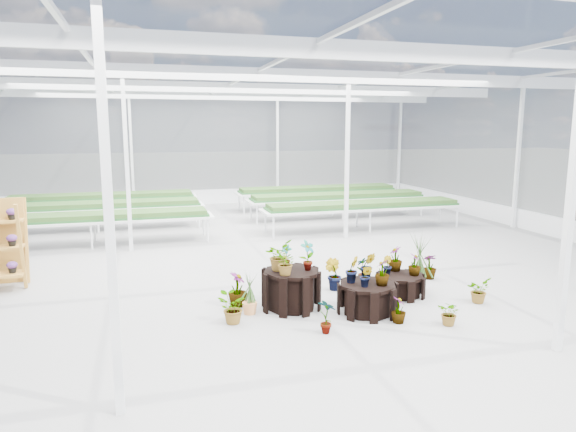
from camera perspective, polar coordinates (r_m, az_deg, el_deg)
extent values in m
plane|color=gray|center=(10.48, -0.56, -7.82)|extent=(24.00, 24.00, 0.00)
cylinder|color=black|center=(9.16, 0.35, -8.15)|extent=(1.23, 1.23, 0.70)
cylinder|color=black|center=(9.06, 8.83, -9.03)|extent=(1.20, 1.20, 0.53)
cylinder|color=black|center=(10.10, 12.35, -7.52)|extent=(0.94, 0.94, 0.41)
imported|color=#2B491D|center=(9.02, -1.08, -4.39)|extent=(0.62, 0.63, 0.53)
imported|color=#2B491D|center=(9.01, 2.18, -4.38)|extent=(0.34, 0.29, 0.54)
imported|color=#2B491D|center=(9.28, -0.17, -4.41)|extent=(0.25, 0.24, 0.39)
imported|color=#2B491D|center=(8.71, -0.25, -5.27)|extent=(0.38, 0.42, 0.42)
imported|color=#2B491D|center=(8.95, 7.13, -5.88)|extent=(0.33, 0.33, 0.47)
imported|color=#2B491D|center=(8.87, 10.43, -6.20)|extent=(0.35, 0.35, 0.45)
imported|color=#2B491D|center=(9.19, 8.87, -5.46)|extent=(0.31, 0.27, 0.48)
imported|color=#2B491D|center=(8.74, 8.67, -6.62)|extent=(0.26, 0.26, 0.37)
imported|color=#2B491D|center=(9.96, 10.93, -5.41)|extent=(0.17, 0.21, 0.37)
imported|color=#2B491D|center=(10.03, 13.89, -5.24)|extent=(0.30, 0.30, 0.42)
imported|color=#2B491D|center=(10.25, 11.83, -4.64)|extent=(0.34, 0.34, 0.49)
imported|color=#2B491D|center=(8.55, -6.31, -10.15)|extent=(0.56, 0.51, 0.52)
imported|color=#2B491D|center=(9.33, -5.64, -8.10)|extent=(0.43, 0.43, 0.62)
imported|color=#2B491D|center=(8.13, 4.32, -11.03)|extent=(0.33, 0.36, 0.57)
imported|color=#2B491D|center=(8.74, 12.22, -10.16)|extent=(0.27, 0.27, 0.44)
imported|color=#2B491D|center=(8.84, 17.56, -10.26)|extent=(0.47, 0.49, 0.41)
imported|color=#2B491D|center=(10.11, 20.40, -7.72)|extent=(0.55, 0.53, 0.47)
imported|color=#2B491D|center=(11.33, 15.46, -5.42)|extent=(0.34, 0.34, 0.53)
imported|color=#2B491D|center=(10.90, 8.26, -5.81)|extent=(0.30, 0.23, 0.52)
imported|color=#2B491D|center=(10.23, 5.03, -6.47)|extent=(0.42, 0.44, 0.62)
imported|color=#2B491D|center=(9.95, -1.05, -6.79)|extent=(0.48, 0.48, 0.66)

